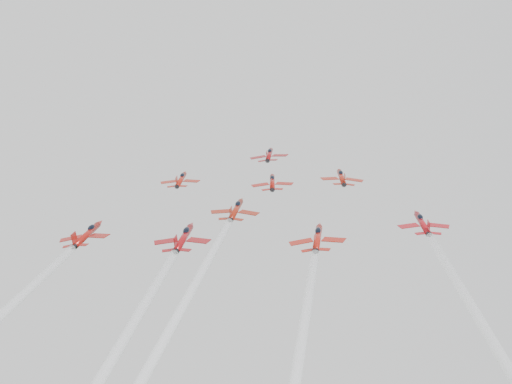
# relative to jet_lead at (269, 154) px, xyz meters

# --- Properties ---
(jet_lead) EXTENTS (9.63, 12.31, 7.89)m
(jet_lead) POSITION_rel_jet_lead_xyz_m (0.00, 0.00, 0.00)
(jet_lead) COLOR maroon
(jet_row2_left) EXTENTS (8.98, 11.48, 7.36)m
(jet_row2_left) POSITION_rel_jet_lead_xyz_m (-18.46, -16.25, -9.65)
(jet_row2_left) COLOR #A61D0F
(jet_row2_center) EXTENTS (9.07, 11.59, 7.43)m
(jet_row2_center) POSITION_rel_jet_lead_xyz_m (2.25, -19.28, -11.45)
(jet_row2_center) COLOR #A7170F
(jet_row2_right) EXTENTS (9.29, 11.87, 7.61)m
(jet_row2_right) POSITION_rel_jet_lead_xyz_m (17.09, -17.23, -10.24)
(jet_row2_right) COLOR #A71E0F
(jet_center) EXTENTS (9.49, 89.16, 53.65)m
(jet_center) POSITION_rel_jet_lead_xyz_m (-3.66, -73.06, -43.46)
(jet_center) COLOR maroon
(jet_rear_farright) EXTENTS (8.93, 83.90, 50.48)m
(jet_rear_farright) POSITION_rel_jet_lead_xyz_m (30.02, -78.08, -46.45)
(jet_rear_farright) COLOR #B21019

